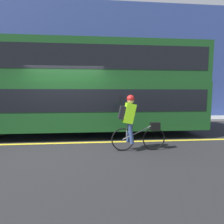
% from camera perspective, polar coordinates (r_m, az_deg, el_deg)
% --- Properties ---
extents(ground_plane, '(80.00, 80.00, 0.00)m').
position_cam_1_polar(ground_plane, '(5.93, -14.84, -9.91)').
color(ground_plane, '#232326').
extents(road_center_line, '(50.00, 0.14, 0.01)m').
position_cam_1_polar(road_center_line, '(5.97, -14.77, -9.76)').
color(road_center_line, yellow).
rests_on(road_center_line, ground_plane).
extents(sidewalk_curb, '(60.00, 1.63, 0.12)m').
position_cam_1_polar(sidewalk_curb, '(10.56, -10.47, -2.52)').
color(sidewalk_curb, gray).
rests_on(sidewalk_curb, ground_plane).
extents(building_facade, '(60.00, 0.30, 7.27)m').
position_cam_1_polar(building_facade, '(11.59, -10.35, 15.99)').
color(building_facade, '#33478C').
rests_on(building_facade, ground_plane).
extents(bus, '(9.45, 2.46, 3.43)m').
position_cam_1_polar(bus, '(7.02, -11.06, 8.50)').
color(bus, black).
rests_on(bus, ground_plane).
extents(cyclist_on_bike, '(1.54, 0.32, 1.58)m').
position_cam_1_polar(cyclist_on_bike, '(4.90, 6.81, -2.88)').
color(cyclist_on_bike, black).
rests_on(cyclist_on_bike, ground_plane).
extents(trash_bin, '(0.59, 0.59, 0.81)m').
position_cam_1_polar(trash_bin, '(10.41, -0.19, 0.04)').
color(trash_bin, '#194C23').
rests_on(trash_bin, sidewalk_curb).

